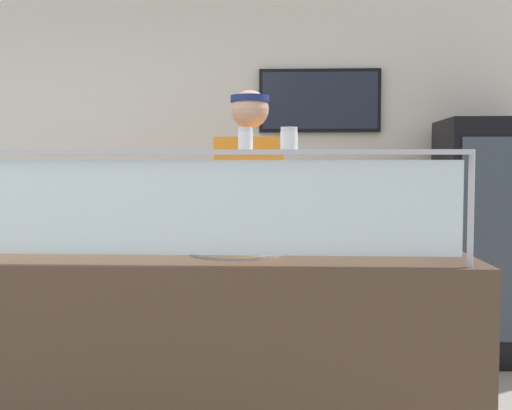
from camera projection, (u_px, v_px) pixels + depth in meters
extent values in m
plane|color=gray|center=(238.00, 408.00, 3.40)|extent=(12.00, 12.00, 0.00)
cube|color=silver|center=(252.00, 166.00, 4.77)|extent=(6.55, 0.08, 2.70)
cube|color=black|center=(320.00, 101.00, 4.65)|extent=(0.92, 0.04, 0.48)
cube|color=#1E2333|center=(320.00, 100.00, 4.63)|extent=(0.87, 0.01, 0.43)
cube|color=#4C3828|center=(226.00, 361.00, 2.72)|extent=(2.15, 0.69, 0.95)
cylinder|color=#B2B5BC|center=(471.00, 209.00, 2.35)|extent=(0.02, 0.02, 0.45)
cube|color=silver|center=(218.00, 208.00, 2.40)|extent=(1.89, 0.01, 0.37)
cube|color=#B2B5BC|center=(218.00, 152.00, 2.38)|extent=(1.95, 0.06, 0.02)
cylinder|color=#9EA0A8|center=(238.00, 252.00, 2.73)|extent=(0.41, 0.41, 0.01)
cylinder|color=tan|center=(238.00, 249.00, 2.73)|extent=(0.39, 0.39, 0.02)
cylinder|color=#D65B2D|center=(238.00, 246.00, 2.73)|extent=(0.33, 0.33, 0.01)
cube|color=#ADAFB7|center=(246.00, 246.00, 2.71)|extent=(0.13, 0.29, 0.01)
cylinder|color=white|center=(245.00, 141.00, 2.38)|extent=(0.06, 0.06, 0.07)
cylinder|color=white|center=(245.00, 143.00, 2.38)|extent=(0.05, 0.05, 0.04)
cylinder|color=silver|center=(245.00, 130.00, 2.37)|extent=(0.05, 0.05, 0.02)
cylinder|color=white|center=(289.00, 141.00, 2.37)|extent=(0.07, 0.07, 0.07)
cylinder|color=red|center=(289.00, 143.00, 2.37)|extent=(0.06, 0.06, 0.04)
cylinder|color=silver|center=(289.00, 129.00, 2.37)|extent=(0.06, 0.06, 0.02)
cylinder|color=#23232D|center=(230.00, 320.00, 3.46)|extent=(0.13, 0.13, 0.95)
cylinder|color=#23232D|center=(269.00, 321.00, 3.45)|extent=(0.13, 0.13, 0.95)
cube|color=orange|center=(250.00, 187.00, 3.41)|extent=(0.38, 0.21, 0.55)
sphere|color=tan|center=(250.00, 109.00, 3.38)|extent=(0.21, 0.21, 0.21)
cylinder|color=navy|center=(250.00, 99.00, 3.38)|extent=(0.21, 0.21, 0.04)
cylinder|color=tan|center=(282.00, 207.00, 3.19)|extent=(0.08, 0.34, 0.08)
cube|color=black|center=(489.00, 240.00, 4.28)|extent=(0.68, 0.61, 1.67)
cube|color=#38424C|center=(505.00, 240.00, 3.96)|extent=(0.58, 0.02, 1.33)
cylinder|color=green|center=(469.00, 231.00, 4.08)|extent=(0.06, 0.06, 0.20)
cylinder|color=red|center=(485.00, 231.00, 4.07)|extent=(0.06, 0.06, 0.20)
cylinder|color=green|center=(500.00, 231.00, 4.07)|extent=(0.06, 0.06, 0.20)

